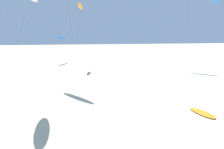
{
  "coord_description": "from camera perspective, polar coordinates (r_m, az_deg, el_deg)",
  "views": [
    {
      "loc": [
        -4.47,
        -3.26,
        9.17
      ],
      "look_at": [
        -0.56,
        21.46,
        4.2
      ],
      "focal_mm": 35.26,
      "sensor_mm": 36.0,
      "label": 1
    }
  ],
  "objects": [
    {
      "name": "flying_kite_1",
      "position": [
        64.98,
        -13.22,
        9.33
      ],
      "size": [
        3.96,
        11.72,
        8.4
      ],
      "color": "blue",
      "rests_on": "ground"
    },
    {
      "name": "grounded_kite_0",
      "position": [
        27.05,
        22.38,
        -9.16
      ],
      "size": [
        2.05,
        3.89,
        0.27
      ],
      "color": "orange",
      "rests_on": "ground"
    },
    {
      "name": "flying_kite_0",
      "position": [
        53.75,
        -8.22,
        17.19
      ],
      "size": [
        2.68,
        5.32,
        15.79
      ],
      "color": "orange",
      "rests_on": "ground"
    }
  ]
}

